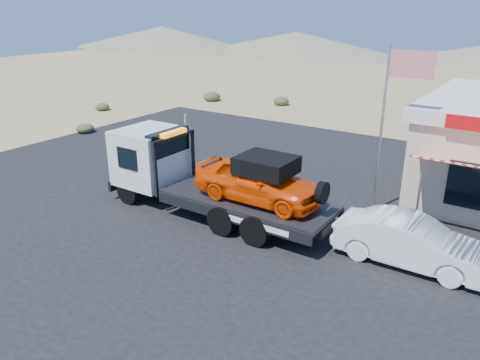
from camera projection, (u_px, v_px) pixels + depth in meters
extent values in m
plane|color=#9B8458|center=(199.00, 224.00, 16.45)|extent=(120.00, 120.00, 0.00)
cube|color=black|center=(290.00, 208.00, 17.72)|extent=(32.00, 24.00, 0.02)
cylinder|color=black|center=(129.00, 191.00, 17.96)|extent=(1.01, 0.30, 1.01)
cylinder|color=black|center=(164.00, 176.00, 19.52)|extent=(1.01, 0.30, 1.01)
cylinder|color=black|center=(224.00, 219.00, 15.58)|extent=(1.01, 0.55, 1.01)
cylinder|color=black|center=(256.00, 200.00, 17.14)|extent=(1.01, 0.55, 1.01)
cylinder|color=black|center=(257.00, 229.00, 14.90)|extent=(1.01, 0.55, 1.01)
cylinder|color=black|center=(287.00, 208.00, 16.46)|extent=(1.01, 0.55, 1.01)
cube|color=black|center=(222.00, 200.00, 16.73)|extent=(8.25, 1.01, 0.30)
cube|color=silver|center=(151.00, 156.00, 18.16)|extent=(2.21, 2.36, 2.11)
cube|color=black|center=(168.00, 142.00, 17.41)|extent=(0.35, 2.01, 0.91)
cube|color=black|center=(175.00, 163.00, 17.52)|extent=(0.10, 2.21, 2.01)
cube|color=orange|center=(174.00, 133.00, 17.11)|extent=(0.25, 1.21, 0.15)
cube|color=black|center=(248.00, 200.00, 16.05)|extent=(6.03, 2.31, 0.15)
imported|color=#EE4203|center=(258.00, 179.00, 15.55)|extent=(4.43, 1.78, 1.51)
cube|color=black|center=(266.00, 165.00, 15.19)|extent=(1.81, 1.51, 0.55)
imported|color=white|center=(411.00, 242.00, 13.64)|extent=(4.41, 1.59, 1.45)
cylinder|color=#99999E|center=(417.00, 205.00, 15.20)|extent=(0.08, 0.08, 2.20)
cylinder|color=#99999E|center=(381.00, 133.00, 16.41)|extent=(0.10, 0.10, 6.00)
cube|color=#B20C14|center=(412.00, 64.00, 15.18)|extent=(1.50, 0.02, 0.90)
ellipsoid|color=#334123|center=(85.00, 128.00, 28.17)|extent=(1.07, 1.07, 0.58)
ellipsoid|color=#334123|center=(102.00, 106.00, 34.23)|extent=(1.04, 1.04, 0.56)
ellipsoid|color=#334123|center=(212.00, 96.00, 37.64)|extent=(1.39, 1.39, 0.75)
ellipsoid|color=#334123|center=(281.00, 101.00, 36.06)|extent=(1.22, 1.22, 0.66)
ellipsoid|color=#334123|center=(450.00, 107.00, 34.22)|extent=(0.95, 0.95, 0.51)
cone|color=#726B59|center=(297.00, 44.00, 71.63)|extent=(36.00, 36.00, 3.50)
cone|color=#726B59|center=(162.00, 38.00, 82.38)|extent=(40.00, 40.00, 3.80)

